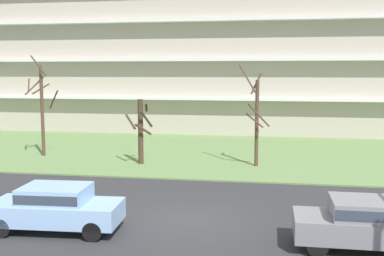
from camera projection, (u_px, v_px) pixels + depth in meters
name	position (u px, v px, depth m)	size (l,w,h in m)	color
ground	(188.00, 219.00, 17.19)	(160.00, 160.00, 0.00)	#2D2D30
grass_lawn_strip	(225.00, 153.00, 30.88)	(80.00, 16.00, 0.08)	#66844C
apartment_building	(240.00, 26.00, 42.63)	(44.59, 11.32, 19.00)	#B2A899
tree_far_left	(42.00, 106.00, 29.29)	(2.17, 2.15, 6.37)	#4C3828
tree_left	(141.00, 130.00, 26.81)	(1.65, 1.41, 3.82)	#423023
tree_center	(256.00, 119.00, 26.05)	(1.80, 1.47, 5.79)	#4C3828
sedan_blue_near_left	(56.00, 206.00, 15.82)	(4.49, 2.03, 1.57)	#8CB2E0
sedan_gray_center_left	(368.00, 222.00, 14.15)	(4.40, 1.80, 1.57)	slate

